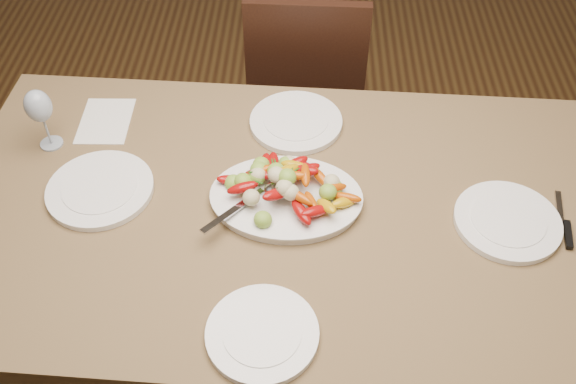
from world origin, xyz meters
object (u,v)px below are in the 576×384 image
Objects in this scene: plate_right at (507,221)px; plate_near at (262,334)px; plate_left at (100,189)px; chair_far at (307,85)px; dining_table at (288,289)px; plate_far at (296,122)px; wine_glass at (42,118)px; serving_platter at (286,200)px.

plate_near is at bearing -150.30° from plate_right.
plate_left is at bearing 175.88° from plate_right.
chair_far is 3.45× the size of plate_right.
dining_table is at bearing 176.37° from plate_right.
dining_table is 0.64m from plate_left.
plate_far and plate_near have the same top height.
plate_right is 1.34× the size of wine_glass.
serving_platter is 1.43× the size of plate_right.
plate_right is 1.07× the size of plate_near.
serving_platter is at bearing 106.25° from dining_table.
wine_glass is (-0.66, 0.61, 0.09)m from plate_near.
plate_near is at bearing -96.61° from dining_table.
serving_platter is 0.32m from plate_far.
chair_far is 1.06m from plate_left.
dining_table is 6.60× the size of plate_far.
serving_platter is at bearing -16.59° from wine_glass.
serving_platter is 1.93× the size of wine_glass.
chair_far is 1.32m from plate_near.
plate_right is at bearing -5.45° from serving_platter.
serving_platter is at bearing 174.55° from plate_right.
wine_glass is (-0.19, 0.18, 0.09)m from plate_left.
serving_platter is 1.42× the size of plate_far.
serving_platter is 1.37× the size of plate_left.
wine_glass reaches higher than dining_table.
plate_far is at bearing 8.95° from wine_glass.
chair_far is 0.93m from serving_platter.
plate_right is 0.99× the size of plate_far.
serving_platter is (-0.01, 0.02, 0.39)m from dining_table.
chair_far is 3.28× the size of plate_left.
dining_table is 0.39m from serving_platter.
chair_far is 2.41× the size of serving_platter.
serving_platter is at bearing -93.27° from plate_far.
wine_glass reaches higher than chair_far.
plate_left is 1.05× the size of plate_right.
plate_near is at bearing -42.58° from plate_left.
chair_far is (0.04, 0.90, 0.10)m from dining_table.
serving_platter is 0.41m from plate_near.
plate_far is at bearing 85.45° from plate_near.
plate_near is at bearing -43.13° from wine_glass.
plate_right reaches higher than dining_table.
wine_glass reaches higher than serving_platter.
plate_right is at bearing -4.12° from plate_left.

